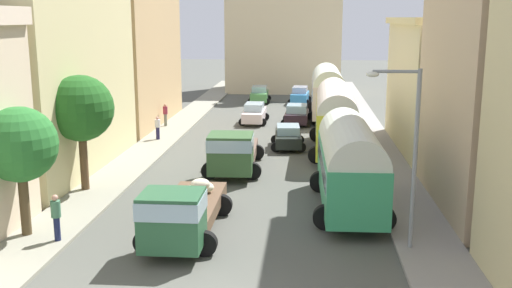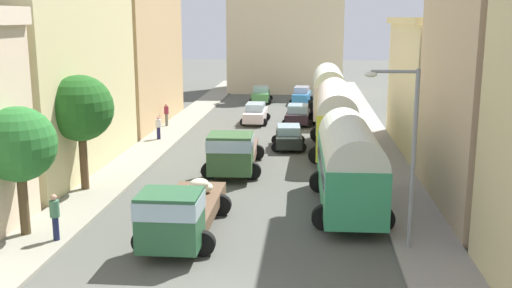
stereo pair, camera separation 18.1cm
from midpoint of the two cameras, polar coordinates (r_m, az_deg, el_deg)
name	(u,v)px [view 2 (the right image)]	position (r m, az deg, el deg)	size (l,w,h in m)	color
ground_plane	(270,134)	(42.55, 1.46, 0.95)	(154.00, 154.00, 0.00)	#4F514A
sidewalk_left	(171,132)	(43.62, -8.09, 1.20)	(2.50, 70.00, 0.14)	gray
sidewalk_right	(371,135)	(42.69, 11.21, 0.85)	(2.50, 70.00, 0.14)	gray
building_left_1	(48,62)	(33.64, -19.35, 7.54)	(5.30, 13.59, 11.91)	#CEC28B
building_left_2	(134,43)	(46.95, -11.59, 9.57)	(4.91, 13.68, 12.64)	tan
building_right_1	(508,44)	(27.37, 23.34, 8.87)	(5.76, 10.35, 14.26)	tan
building_right_2	(447,85)	(38.84, 18.16, 5.48)	(6.35, 11.92, 8.27)	beige
distant_church	(286,30)	(67.33, 2.99, 10.98)	(12.58, 7.32, 20.24)	beige
parked_bus_0	(349,162)	(25.77, 9.18, -1.71)	(3.39, 8.39, 3.92)	#359B64
parked_bus_1	(336,115)	(36.83, 7.84, 2.80)	(3.29, 9.98, 4.21)	yellow
parked_bus_2	(329,90)	(49.34, 7.14, 5.21)	(3.38, 9.17, 4.31)	beige
cargo_truck_0	(181,211)	(22.26, -7.06, -6.41)	(3.04, 7.33, 2.40)	#285836
cargo_truck_1	(233,150)	(31.64, -2.10, -0.61)	(3.31, 7.41, 2.43)	#365A30
car_0	(255,113)	(46.98, 0.06, 3.00)	(2.23, 4.35, 1.59)	silver
car_1	(261,94)	(58.26, 0.59, 4.81)	(2.23, 4.02, 1.66)	#4B924A
car_2	(289,137)	(37.98, 3.31, 0.72)	(2.36, 3.88, 1.48)	black
car_3	(298,115)	(46.44, 4.19, 2.85)	(2.43, 3.86, 1.58)	black
car_4	(302,95)	(57.83, 4.52, 4.72)	(2.32, 4.16, 1.68)	#378ACC
pedestrian_0	(158,127)	(40.53, -9.30, 1.61)	(0.47, 0.47, 1.70)	#221F43
pedestrian_1	(166,114)	(45.46, -8.54, 2.90)	(0.49, 0.49, 1.86)	slate
pedestrian_3	(55,215)	(23.11, -18.67, -6.56)	(0.38, 0.38, 1.91)	#1B2246
streetlamp_near	(407,144)	(21.16, 14.61, -0.04)	(1.89, 0.28, 6.56)	gray
roadside_tree_0	(19,145)	(23.54, -21.79, -0.10)	(2.83, 2.83, 5.07)	brown
roadside_tree_1	(80,109)	(28.92, -16.45, 3.29)	(3.13, 3.13, 5.66)	brown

